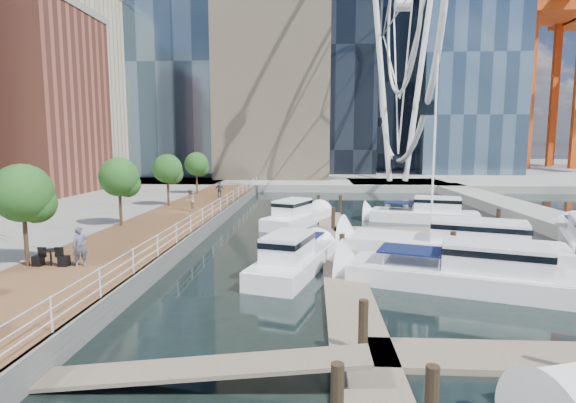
% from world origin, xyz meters
% --- Properties ---
extents(ground, '(520.00, 520.00, 0.00)m').
position_xyz_m(ground, '(0.00, 0.00, 0.00)').
color(ground, black).
rests_on(ground, ground).
extents(boardwalk, '(6.00, 60.00, 1.00)m').
position_xyz_m(boardwalk, '(-9.00, 15.00, 0.50)').
color(boardwalk, brown).
rests_on(boardwalk, ground).
extents(seawall, '(0.25, 60.00, 1.00)m').
position_xyz_m(seawall, '(-6.00, 15.00, 0.50)').
color(seawall, '#595954').
rests_on(seawall, ground).
extents(land_far, '(200.00, 114.00, 1.00)m').
position_xyz_m(land_far, '(0.00, 102.00, 0.50)').
color(land_far, gray).
rests_on(land_far, ground).
extents(breakwater, '(4.00, 60.00, 1.00)m').
position_xyz_m(breakwater, '(20.00, 20.00, 0.50)').
color(breakwater, gray).
rests_on(breakwater, ground).
extents(pier, '(14.00, 12.00, 1.00)m').
position_xyz_m(pier, '(14.00, 52.00, 0.50)').
color(pier, gray).
rests_on(pier, ground).
extents(railing, '(0.10, 60.00, 1.05)m').
position_xyz_m(railing, '(-6.10, 15.00, 1.52)').
color(railing, white).
rests_on(railing, boardwalk).
extents(floating_docks, '(16.00, 34.00, 2.60)m').
position_xyz_m(floating_docks, '(7.97, 9.98, 0.49)').
color(floating_docks, '#6D6051').
rests_on(floating_docks, ground).
extents(ferris_wheel, '(5.80, 45.60, 47.80)m').
position_xyz_m(ferris_wheel, '(14.00, 52.00, 25.92)').
color(ferris_wheel, white).
rests_on(ferris_wheel, ground).
extents(street_trees, '(2.60, 42.60, 4.60)m').
position_xyz_m(street_trees, '(-11.40, 14.00, 4.29)').
color(street_trees, '#3F2B1C').
rests_on(street_trees, ground).
extents(yacht_foreground, '(11.56, 6.50, 2.15)m').
position_xyz_m(yacht_foreground, '(8.27, 4.89, 0.00)').
color(yacht_foreground, silver).
rests_on(yacht_foreground, ground).
extents(pedestrian_near, '(0.79, 0.73, 1.81)m').
position_xyz_m(pedestrian_near, '(-8.91, 3.98, 1.90)').
color(pedestrian_near, '#4B4F64').
rests_on(pedestrian_near, boardwalk).
extents(pedestrian_mid, '(0.78, 0.96, 1.85)m').
position_xyz_m(pedestrian_mid, '(-8.53, 20.78, 1.93)').
color(pedestrian_mid, gray).
rests_on(pedestrian_mid, boardwalk).
extents(pedestrian_far, '(1.06, 0.64, 1.68)m').
position_xyz_m(pedestrian_far, '(-8.07, 30.27, 1.84)').
color(pedestrian_far, '#363D44').
rests_on(pedestrian_far, boardwalk).
extents(moored_yachts, '(24.45, 32.37, 11.50)m').
position_xyz_m(moored_yachts, '(9.41, 11.22, 0.00)').
color(moored_yachts, white).
rests_on(moored_yachts, ground).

